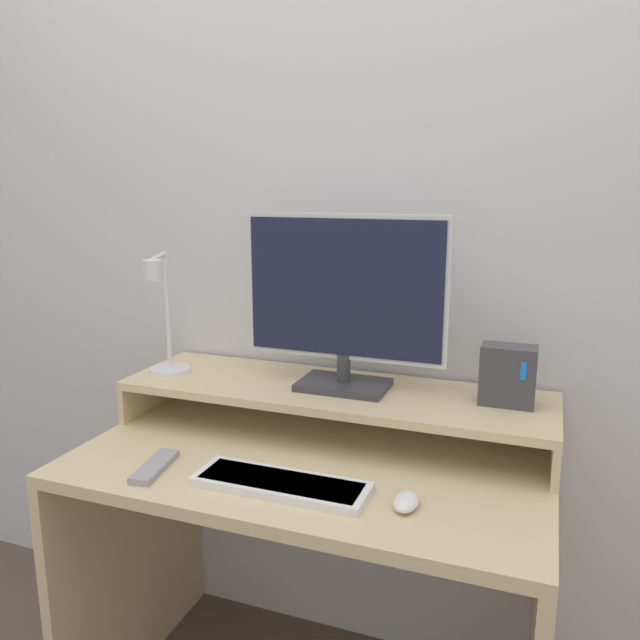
{
  "coord_description": "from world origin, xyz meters",
  "views": [
    {
      "loc": [
        0.51,
        -0.98,
        1.4
      ],
      "look_at": [
        0.01,
        0.36,
        1.08
      ],
      "focal_mm": 35.0,
      "sensor_mm": 36.0,
      "label": 1
    }
  ],
  "objects_px": {
    "keyboard": "(280,483)",
    "desk_lamp": "(164,325)",
    "router_dock": "(508,375)",
    "mouse": "(406,501)",
    "monitor": "(344,298)",
    "remote_control": "(155,467)"
  },
  "relations": [
    {
      "from": "monitor",
      "to": "mouse",
      "type": "distance_m",
      "value": 0.54
    },
    {
      "from": "keyboard",
      "to": "monitor",
      "type": "bearing_deg",
      "value": 85.3
    },
    {
      "from": "desk_lamp",
      "to": "keyboard",
      "type": "bearing_deg",
      "value": -29.92
    },
    {
      "from": "router_dock",
      "to": "mouse",
      "type": "relative_size",
      "value": 1.66
    },
    {
      "from": "router_dock",
      "to": "desk_lamp",
      "type": "bearing_deg",
      "value": -173.21
    },
    {
      "from": "monitor",
      "to": "keyboard",
      "type": "xyz_separation_m",
      "value": [
        -0.03,
        -0.35,
        -0.35
      ]
    },
    {
      "from": "keyboard",
      "to": "mouse",
      "type": "relative_size",
      "value": 4.4
    },
    {
      "from": "router_dock",
      "to": "keyboard",
      "type": "bearing_deg",
      "value": -139.69
    },
    {
      "from": "monitor",
      "to": "router_dock",
      "type": "distance_m",
      "value": 0.44
    },
    {
      "from": "monitor",
      "to": "remote_control",
      "type": "height_order",
      "value": "monitor"
    },
    {
      "from": "mouse",
      "to": "keyboard",
      "type": "bearing_deg",
      "value": -177.51
    },
    {
      "from": "desk_lamp",
      "to": "keyboard",
      "type": "xyz_separation_m",
      "value": [
        0.46,
        -0.26,
        -0.26
      ]
    },
    {
      "from": "router_dock",
      "to": "monitor",
      "type": "bearing_deg",
      "value": -176.79
    },
    {
      "from": "keyboard",
      "to": "mouse",
      "type": "xyz_separation_m",
      "value": [
        0.28,
        0.01,
        0.0
      ]
    },
    {
      "from": "monitor",
      "to": "mouse",
      "type": "bearing_deg",
      "value": -53.72
    },
    {
      "from": "router_dock",
      "to": "keyboard",
      "type": "relative_size",
      "value": 0.38
    },
    {
      "from": "keyboard",
      "to": "desk_lamp",
      "type": "bearing_deg",
      "value": 150.08
    },
    {
      "from": "desk_lamp",
      "to": "mouse",
      "type": "distance_m",
      "value": 0.82
    },
    {
      "from": "monitor",
      "to": "remote_control",
      "type": "bearing_deg",
      "value": -132.0
    },
    {
      "from": "desk_lamp",
      "to": "router_dock",
      "type": "distance_m",
      "value": 0.91
    },
    {
      "from": "desk_lamp",
      "to": "mouse",
      "type": "xyz_separation_m",
      "value": [
        0.73,
        -0.25,
        -0.26
      ]
    },
    {
      "from": "router_dock",
      "to": "mouse",
      "type": "distance_m",
      "value": 0.43
    }
  ]
}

